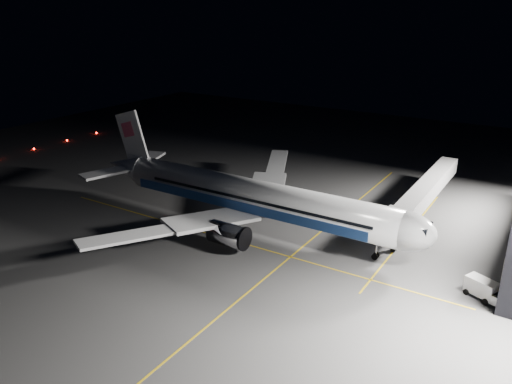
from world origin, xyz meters
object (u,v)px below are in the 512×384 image
object	(u,v)px
airliner	(248,196)
safety_cone_b	(284,197)
safety_cone_a	(310,209)
baggage_tug	(264,177)
jet_bridge	(423,193)
safety_cone_c	(274,208)
service_truck	(485,289)

from	to	relation	value
airliner	safety_cone_b	size ratio (longest dim) A/B	95.18
safety_cone_b	safety_cone_a	bearing A→B (deg)	-22.93
baggage_tug	safety_cone_b	bearing A→B (deg)	-53.27
safety_cone_a	jet_bridge	bearing A→B (deg)	22.45
safety_cone_b	baggage_tug	bearing A→B (deg)	142.21
jet_bridge	baggage_tug	world-z (taller)	jet_bridge
baggage_tug	safety_cone_b	world-z (taller)	baggage_tug
airliner	safety_cone_c	bearing A→B (deg)	89.28
service_truck	safety_cone_b	distance (m)	41.00
service_truck	safety_cone_a	xyz separation A→B (m)	(-30.60, 13.87, -1.00)
safety_cone_a	safety_cone_c	world-z (taller)	safety_cone_a
safety_cone_b	safety_cone_c	size ratio (longest dim) A/B	1.10
airliner	service_truck	distance (m)	36.72
safety_cone_c	safety_cone_a	bearing A→B (deg)	25.71
safety_cone_b	jet_bridge	bearing A→B (deg)	10.02
safety_cone_a	safety_cone_b	world-z (taller)	safety_cone_a
safety_cone_c	service_truck	bearing A→B (deg)	-17.04
baggage_tug	airliner	bearing A→B (deg)	-80.38
safety_cone_a	safety_cone_c	bearing A→B (deg)	-154.29
safety_cone_a	baggage_tug	bearing A→B (deg)	148.23
service_truck	safety_cone_a	world-z (taller)	service_truck
baggage_tug	safety_cone_a	distance (m)	18.09
jet_bridge	safety_cone_c	xyz separation A→B (m)	(-22.97, -9.88, -4.29)
airliner	safety_cone_c	distance (m)	9.51
jet_bridge	safety_cone_c	size ratio (longest dim) A/B	58.57
jet_bridge	safety_cone_b	world-z (taller)	jet_bridge
safety_cone_a	safety_cone_b	bearing A→B (deg)	157.07
baggage_tug	safety_cone_c	bearing A→B (deg)	-67.21
service_truck	baggage_tug	world-z (taller)	service_truck
jet_bridge	safety_cone_a	xyz separation A→B (m)	(-17.28, -7.14, -4.26)
safety_cone_b	service_truck	bearing A→B (deg)	-24.12
airliner	jet_bridge	world-z (taller)	airliner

